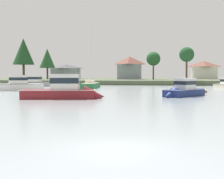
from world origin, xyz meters
TOP-DOWN VIEW (x-y plane):
  - ground_plane at (0.00, 0.00)m, footprint 400.00×400.00m
  - far_shore_bank at (0.00, 99.58)m, footprint 175.51×54.18m
  - cruiser_navy at (4.01, 30.85)m, footprint 6.25×7.66m
  - cruiser_white at (-24.58, 41.59)m, footprint 9.94×7.14m
  - cruiser_grey at (-29.31, 61.63)m, footprint 8.79×2.98m
  - cruiser_maroon at (-9.58, 25.05)m, footprint 10.20×4.81m
  - sailboat_green at (-13.54, 54.28)m, footprint 3.51×9.91m
  - dinghy_wood at (7.61, 41.92)m, footprint 1.60×3.73m
  - shore_tree_inland_a at (7.48, 76.03)m, footprint 3.92×3.92m
  - shore_tree_inland_b at (-47.17, 95.82)m, footprint 7.46×7.46m
  - shore_tree_left at (-1.70, 89.16)m, footprint 4.30×4.30m
  - shore_tree_right_mid at (-39.97, 99.95)m, footprint 5.62×5.62m
  - cottage_hillside at (-9.99, 98.02)m, footprint 7.99×9.47m
  - cottage_near_water at (15.70, 109.03)m, footprint 8.93×9.36m
  - cottage_eastern at (-36.59, 111.17)m, footprint 10.76×7.91m

SIDE VIEW (x-z plane):
  - ground_plane at x=0.00m, z-range 0.00..0.00m
  - dinghy_wood at x=7.61m, z-range -0.14..0.43m
  - sailboat_green at x=-13.54m, z-range -6.52..7.10m
  - cruiser_navy at x=4.01m, z-range -1.51..2.60m
  - far_shore_bank at x=0.00m, z-range 0.00..1.20m
  - cruiser_white at x=-24.58m, z-range -1.97..3.20m
  - cruiser_grey at x=-29.31m, z-range -1.78..3.03m
  - cruiser_maroon at x=-9.58m, z-range -1.94..3.35m
  - cottage_eastern at x=-36.59m, z-range 1.29..6.83m
  - cottage_near_water at x=15.70m, z-range 1.31..7.72m
  - cottage_hillside at x=-9.99m, z-range 1.34..9.03m
  - shore_tree_left at x=-1.70m, z-range 3.31..11.92m
  - shore_tree_inland_a at x=7.48m, z-range 3.57..12.43m
  - shore_tree_right_mid at x=-39.97m, z-range 3.15..14.00m
  - shore_tree_inland_b at x=-47.17m, z-range 3.70..17.93m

